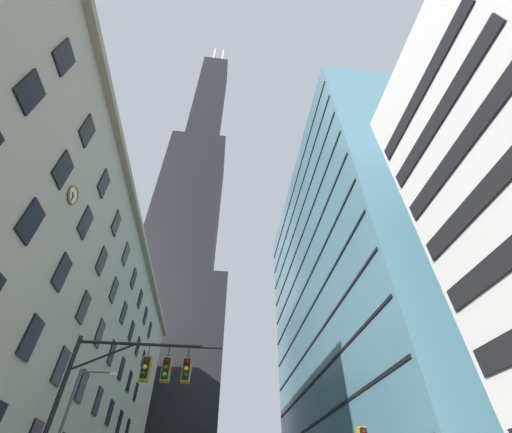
{
  "coord_description": "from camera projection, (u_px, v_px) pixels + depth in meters",
  "views": [
    {
      "loc": [
        -0.73,
        -10.96,
        1.41
      ],
      "look_at": [
        3.97,
        27.53,
        36.19
      ],
      "focal_mm": 22.4,
      "sensor_mm": 36.0,
      "label": 1
    }
  ],
  "objects": [
    {
      "name": "street_lamppost",
      "position": [
        68.0,
        426.0,
        18.39
      ],
      "size": [
        2.39,
        0.32,
        7.62
      ],
      "color": "#47474C",
      "rests_on": "sidewalk_left"
    },
    {
      "name": "station_building",
      "position": [
        43.0,
        342.0,
        30.99
      ],
      "size": [
        13.65,
        57.11,
        26.07
      ],
      "color": "#B2A88E",
      "rests_on": "ground"
    },
    {
      "name": "dark_skyscraper",
      "position": [
        183.0,
        242.0,
        103.77
      ],
      "size": [
        29.97,
        29.97,
        222.7
      ],
      "color": "black",
      "rests_on": "ground"
    },
    {
      "name": "traffic_signal_mast",
      "position": [
        135.0,
        383.0,
        14.13
      ],
      "size": [
        6.89,
        0.63,
        7.13
      ],
      "color": "black",
      "rests_on": "sidewalk_left"
    },
    {
      "name": "glass_office_midrise",
      "position": [
        360.0,
        294.0,
        46.34
      ],
      "size": [
        16.73,
        43.44,
        47.95
      ],
      "color": "teal",
      "rests_on": "ground"
    }
  ]
}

